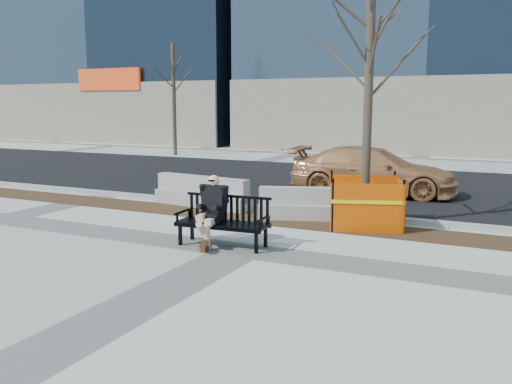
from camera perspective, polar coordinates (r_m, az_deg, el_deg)
ground at (r=9.88m, az=-1.55°, el=-6.13°), size 120.00×120.00×0.00m
mulch_strip at (r=12.18m, az=4.10°, el=-3.17°), size 40.00×1.20×0.02m
asphalt_street at (r=17.99m, az=11.46°, el=0.71°), size 60.00×10.40×0.01m
curb at (r=13.03m, az=5.65°, el=-2.11°), size 60.00×0.25×0.12m
bench at (r=10.17m, az=-3.52°, el=-5.68°), size 1.81×0.75×0.94m
seated_man at (r=10.31m, az=-4.60°, el=-5.49°), size 0.62×0.96×1.29m
tree_fence at (r=12.01m, az=11.29°, el=-3.52°), size 2.86×2.86×5.63m
sedan at (r=16.27m, az=12.08°, el=-0.22°), size 4.91×2.32×1.38m
jersey_barrier_left at (r=14.04m, az=-5.67°, el=-1.54°), size 2.84×0.93×0.80m
jersey_barrier_right at (r=12.48m, az=6.37°, el=-2.91°), size 2.65×1.34×0.75m
far_tree_left at (r=28.52m, az=-8.49°, el=3.89°), size 2.83×2.83×6.12m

